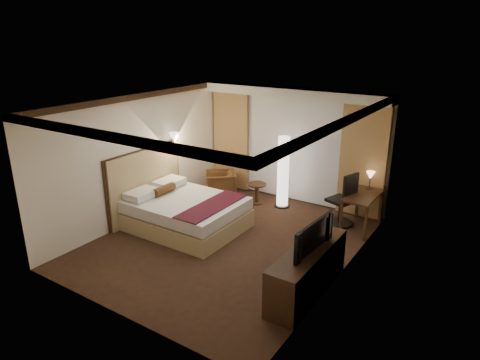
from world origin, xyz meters
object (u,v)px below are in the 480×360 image
Objects in this scene: bed at (187,213)px; dresser at (308,271)px; office_chair at (341,198)px; side_table at (257,193)px; armchair at (221,183)px; floor_lamp at (283,172)px; desk at (361,212)px; television at (308,230)px.

dresser reaches higher than bed.
side_table is at bearing -163.09° from office_chair.
bed is 1.89× the size of office_chair.
armchair is at bearing -160.34° from office_chair.
floor_lamp is at bearing 124.18° from dresser.
desk is at bearing 32.80° from bed.
floor_lamp reaches higher than dresser.
bed is 3.60m from desk.
bed is 3.23m from office_chair.
side_table is 3.82m from television.
floor_lamp is at bearing 38.26° from television.
office_chair is (-0.44, -0.05, 0.21)m from desk.
armchair is 1.45× the size of side_table.
floor_lamp is at bearing 62.30° from bed.
television is at bearing -47.25° from side_table.
floor_lamp is at bearing 175.01° from desk.
desk is at bearing -4.99° from floor_lamp.
side_table is (0.52, 1.96, -0.08)m from bed.
desk is at bearing 91.05° from dresser.
floor_lamp is 1.98m from desk.
dresser is at bearing -46.91° from side_table.
desk is (3.03, 1.95, 0.05)m from bed.
side_table is at bearing 179.78° from desk.
floor_lamp reaches higher than side_table.
bed is 3.17m from dresser.
armchair is at bearing 103.67° from bed.
side_table is at bearing 47.24° from television.
dresser is 1.75× the size of television.
television reaches higher than bed.
bed is at bearing -104.79° from side_table.
side_table is 0.45× the size of television.
bed is at bearing -26.26° from armchair.
bed is 2.03× the size of desk.
side_table is 3.75m from dresser.
floor_lamp reaches higher than bed.
office_chair reaches higher than bed.
side_table is 0.42× the size of office_chair.
bed is at bearing -117.70° from floor_lamp.
television is at bearing -89.58° from desk.
floor_lamp is 0.87× the size of dresser.
side_table is 0.45× the size of desk.
armchair is 0.42× the size of floor_lamp.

